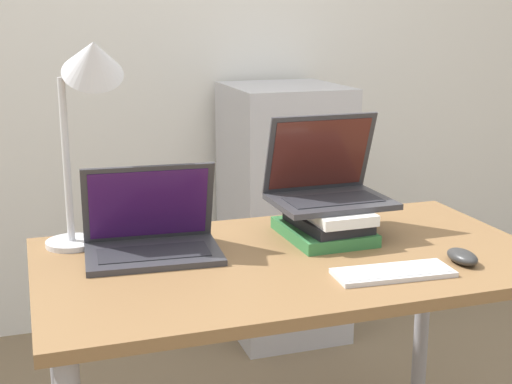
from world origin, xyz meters
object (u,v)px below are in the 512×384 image
object	(u,v)px
laptop_on_books	(327,185)
mouse	(462,257)
laptop_left	(152,237)
mini_fridge	(283,211)
book_stack	(327,223)
desk_lamp	(89,83)
wireless_keyboard	(393,272)

from	to	relation	value
laptop_on_books	mouse	bearing A→B (deg)	-56.88
laptop_left	mouse	size ratio (longest dim) A/B	3.48
laptop_left	mini_fridge	size ratio (longest dim) A/B	0.33
book_stack	desk_lamp	size ratio (longest dim) A/B	0.49
laptop_left	mini_fridge	bearing A→B (deg)	53.43
laptop_left	laptop_on_books	bearing A→B (deg)	2.84
laptop_left	desk_lamp	world-z (taller)	desk_lamp
laptop_left	wireless_keyboard	distance (m)	0.63
mouse	wireless_keyboard	bearing A→B (deg)	-174.51
laptop_on_books	desk_lamp	xyz separation A→B (m)	(-0.64, 0.08, 0.30)
mouse	book_stack	bearing A→B (deg)	128.44
mini_fridge	mouse	bearing A→B (deg)	-90.53
laptop_on_books	mouse	xyz separation A→B (m)	(0.22, -0.34, -0.13)
wireless_keyboard	laptop_left	bearing A→B (deg)	147.28
wireless_keyboard	desk_lamp	distance (m)	0.90
laptop_left	wireless_keyboard	xyz separation A→B (m)	(0.53, -0.34, -0.04)
laptop_left	desk_lamp	size ratio (longest dim) A/B	0.61
laptop_on_books	wireless_keyboard	xyz separation A→B (m)	(0.02, -0.36, -0.14)
book_stack	mini_fridge	bearing A→B (deg)	76.09
laptop_left	mini_fridge	distance (m)	1.28
book_stack	wireless_keyboard	world-z (taller)	book_stack
book_stack	mouse	distance (m)	0.39
desk_lamp	mini_fridge	distance (m)	1.42
book_stack	mini_fridge	world-z (taller)	mini_fridge
mouse	mini_fridge	world-z (taller)	mini_fridge
laptop_on_books	mini_fridge	world-z (taller)	laptop_on_books
mouse	desk_lamp	size ratio (longest dim) A/B	0.18
mouse	laptop_left	bearing A→B (deg)	156.53
laptop_on_books	wireless_keyboard	bearing A→B (deg)	-87.27
book_stack	wireless_keyboard	size ratio (longest dim) A/B	0.97
laptop_left	laptop_on_books	xyz separation A→B (m)	(0.51, 0.03, 0.10)
wireless_keyboard	mini_fridge	world-z (taller)	mini_fridge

